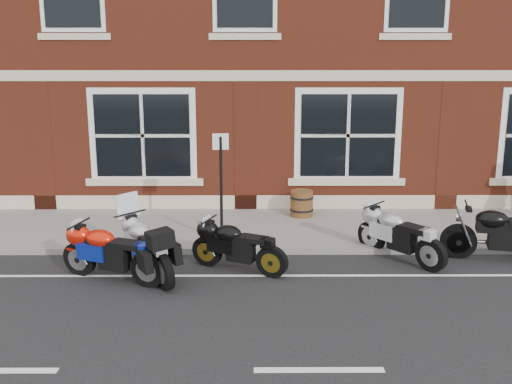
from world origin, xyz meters
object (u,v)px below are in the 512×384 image
Objects in this scene: moto_sport_silver at (400,233)px; barrel_planter at (302,203)px; moto_sport_red at (111,251)px; moto_touring_silver at (148,244)px; moto_sport_black at (237,245)px; moto_naked_black at (499,231)px; parking_sign at (221,181)px.

barrel_planter is (-1.63, 2.81, -0.10)m from moto_sport_silver.
moto_sport_red is 3.10× the size of barrel_planter.
moto_sport_silver is at bearing -59.87° from barrel_planter.
moto_sport_black is (1.58, 0.18, -0.07)m from moto_touring_silver.
moto_naked_black reaches higher than moto_sport_black.
parking_sign is (-1.79, -2.14, 0.98)m from barrel_planter.
parking_sign is (-5.30, 0.70, 0.84)m from moto_naked_black.
moto_sport_silver is 3.25m from barrel_planter.
moto_naked_black is at bearing -59.05° from moto_sport_red.
barrel_planter is 2.95m from parking_sign.
moto_sport_red is at bearing 128.77° from moto_sport_black.
moto_touring_silver is at bearing -138.34° from parking_sign.
moto_touring_silver is 1.08× the size of moto_sport_silver.
moto_naked_black is at bearing -56.84° from moto_sport_black.
moto_sport_silver is (3.07, 0.57, 0.04)m from moto_sport_black.
moto_sport_red is 2.63m from parking_sign.
moto_sport_red is at bearing -133.12° from barrel_planter.
moto_sport_black is at bearing -55.17° from moto_sport_red.
moto_touring_silver is 2.06m from parking_sign.
moto_naked_black is at bearing -15.20° from parking_sign.
moto_naked_black is 5.41m from parking_sign.
moto_touring_silver is at bearing 109.06° from moto_naked_black.
moto_touring_silver is at bearing 123.52° from moto_sport_black.
moto_sport_silver is at bearing 101.90° from moto_naked_black.
moto_naked_black is at bearing -38.92° from barrel_planter.
moto_naked_black is (4.95, 0.55, 0.08)m from moto_sport_black.
moto_sport_silver is at bearing -18.82° from parking_sign.
parking_sign reaches higher than moto_touring_silver.
moto_sport_silver is 2.79× the size of barrel_planter.
moto_touring_silver reaches higher than moto_sport_silver.
moto_sport_black is 0.79× the size of parking_sign.
barrel_planter is (3.59, 3.84, -0.10)m from moto_sport_red.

